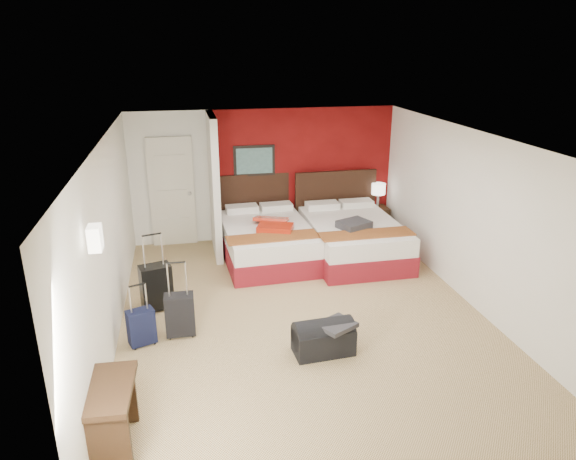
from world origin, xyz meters
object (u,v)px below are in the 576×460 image
object	(u,v)px
suitcase_black	(156,288)
suitcase_navy	(142,329)
bed_right	(353,239)
suitcase_charcoal	(180,316)
duffel_bag	(323,339)
bed_left	(267,242)
red_suitcase_open	(273,224)
desk	(114,417)
table_lamp	(378,195)
nightstand	(377,221)

from	to	relation	value
suitcase_black	suitcase_navy	bearing A→B (deg)	-115.08
bed_right	suitcase_charcoal	distance (m)	3.72
suitcase_navy	duffel_bag	bearing A→B (deg)	-36.20
bed_left	suitcase_charcoal	world-z (taller)	bed_left
red_suitcase_open	desk	size ratio (longest dim) A/B	0.98
suitcase_black	desk	distance (m)	2.76
desk	red_suitcase_open	bearing A→B (deg)	64.30
red_suitcase_open	suitcase_black	bearing A→B (deg)	-123.44
red_suitcase_open	duffel_bag	size ratio (longest dim) A/B	1.10
duffel_bag	desk	distance (m)	2.63
duffel_bag	table_lamp	bearing A→B (deg)	57.10
red_suitcase_open	table_lamp	distance (m)	2.45
suitcase_black	bed_right	bearing A→B (deg)	5.85
bed_left	bed_right	size ratio (longest dim) A/B	0.96
bed_left	nightstand	bearing A→B (deg)	16.84
desk	duffel_bag	bearing A→B (deg)	29.12
bed_left	desk	distance (m)	4.77
bed_left	duffel_bag	bearing A→B (deg)	-88.92
table_lamp	desk	bearing A→B (deg)	-131.66
suitcase_charcoal	duffel_bag	xyz separation A→B (m)	(1.72, -0.77, -0.09)
suitcase_black	suitcase_charcoal	world-z (taller)	suitcase_black
bed_right	desk	bearing A→B (deg)	-132.63
duffel_bag	suitcase_charcoal	bearing A→B (deg)	151.98
bed_left	desk	size ratio (longest dim) A/B	2.61
desk	nightstand	bearing A→B (deg)	51.18
bed_right	red_suitcase_open	xyz separation A→B (m)	(-1.43, 0.10, 0.36)
red_suitcase_open	suitcase_navy	bearing A→B (deg)	-111.20
bed_left	duffel_bag	world-z (taller)	bed_left
bed_left	table_lamp	bearing A→B (deg)	16.84
nightstand	desk	size ratio (longest dim) A/B	0.69
red_suitcase_open	duffel_bag	distance (m)	3.03
duffel_bag	red_suitcase_open	bearing A→B (deg)	87.86
nightstand	suitcase_navy	xyz separation A→B (m)	(-4.38, -3.28, -0.05)
nightstand	red_suitcase_open	bearing A→B (deg)	-157.82
suitcase_charcoal	suitcase_navy	size ratio (longest dim) A/B	1.21
suitcase_navy	desk	world-z (taller)	desk
table_lamp	duffel_bag	size ratio (longest dim) A/B	0.66
red_suitcase_open	table_lamp	size ratio (longest dim) A/B	1.66
table_lamp	suitcase_navy	distance (m)	5.50
nightstand	duffel_bag	world-z (taller)	nightstand
table_lamp	suitcase_black	xyz separation A→B (m)	(-4.21, -2.34, -0.48)
table_lamp	suitcase_charcoal	size ratio (longest dim) A/B	0.87
bed_left	nightstand	xyz separation A→B (m)	(2.36, 0.83, -0.04)
bed_left	desk	world-z (taller)	desk
desk	suitcase_black	bearing A→B (deg)	86.46
suitcase_black	duffel_bag	bearing A→B (deg)	-53.00
bed_right	suitcase_black	world-z (taller)	bed_right
suitcase_navy	desk	bearing A→B (deg)	-114.66
table_lamp	duffel_bag	bearing A→B (deg)	-118.96
bed_left	suitcase_charcoal	distance (m)	2.78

